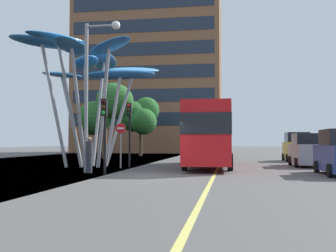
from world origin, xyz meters
name	(u,v)px	position (x,y,z in m)	size (l,w,h in m)	color
ground	(139,177)	(-0.64, 0.00, -0.05)	(120.00, 240.00, 0.10)	#54514F
red_bus	(208,133)	(2.14, 6.83, 2.09)	(2.97, 11.53, 3.83)	red
leaf_sculpture	(91,66)	(-5.22, 6.29, 6.31)	(8.70, 9.50, 8.00)	#9EA0A5
traffic_light_kerb_near	(104,120)	(-2.39, 0.28, 2.59)	(0.28, 0.42, 3.57)	black
traffic_light_kerb_far	(129,121)	(-2.55, 5.59, 2.80)	(0.28, 0.42, 3.87)	black
car_parked_mid	(308,151)	(8.25, 8.28, 0.98)	(1.98, 4.31, 2.06)	gray
car_parked_far	(297,148)	(8.68, 15.29, 1.07)	(2.01, 3.81, 2.30)	gold
street_lamp	(94,76)	(-3.27, 1.32, 4.87)	(1.83, 0.44, 7.60)	gray
tree_pavement_near	(108,106)	(-7.81, 18.25, 4.85)	(5.32, 4.40, 7.16)	brown
tree_pavement_far	(140,116)	(-6.52, 25.80, 4.41)	(4.57, 4.92, 6.62)	brown
pedestrian	(89,155)	(-3.44, 1.17, 0.90)	(0.34, 0.34, 1.78)	#2D3342
no_entry_sign	(121,138)	(-2.86, 4.83, 1.75)	(0.60, 0.12, 2.63)	gray
backdrop_building	(150,77)	(-8.27, 39.87, 11.06)	(20.65, 10.44, 22.11)	brown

